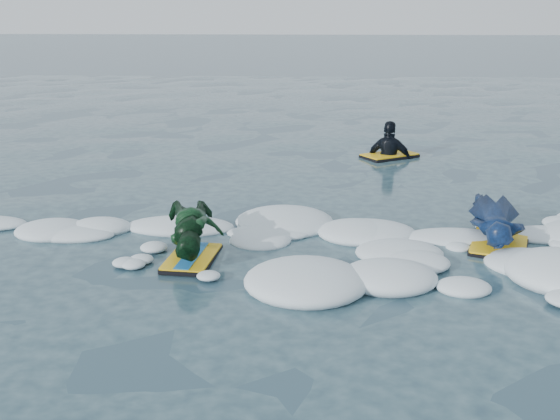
# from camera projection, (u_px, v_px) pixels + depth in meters

# --- Properties ---
(ground) EXTENTS (120.00, 120.00, 0.00)m
(ground) POSITION_uv_depth(u_px,v_px,m) (251.00, 284.00, 7.11)
(ground) COLOR #1A3040
(ground) RESTS_ON ground
(foam_band) EXTENTS (12.00, 3.10, 0.30)m
(foam_band) POSITION_uv_depth(u_px,v_px,m) (259.00, 250.00, 8.10)
(foam_band) COLOR white
(foam_band) RESTS_ON ground
(prone_woman_unit) EXTENTS (0.95, 1.79, 0.45)m
(prone_woman_unit) POSITION_uv_depth(u_px,v_px,m) (496.00, 222.00, 8.36)
(prone_woman_unit) COLOR black
(prone_woman_unit) RESTS_ON ground
(prone_child_unit) EXTENTS (0.83, 1.45, 0.54)m
(prone_child_unit) POSITION_uv_depth(u_px,v_px,m) (194.00, 232.00, 7.83)
(prone_child_unit) COLOR black
(prone_child_unit) RESTS_ON ground
(waiting_rider_unit) EXTENTS (1.16, 1.03, 1.53)m
(waiting_rider_unit) POSITION_uv_depth(u_px,v_px,m) (389.00, 162.00, 12.94)
(waiting_rider_unit) COLOR black
(waiting_rider_unit) RESTS_ON ground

